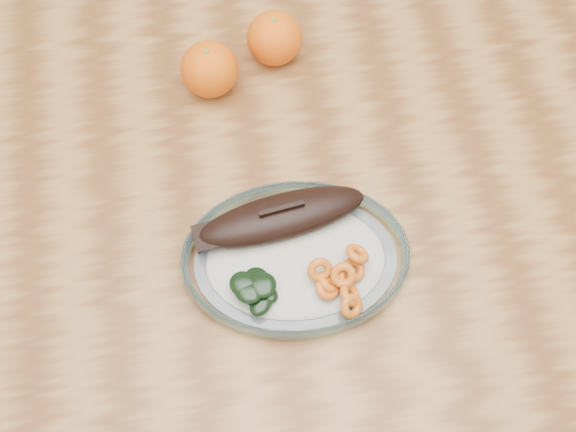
# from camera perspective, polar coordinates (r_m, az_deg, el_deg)

# --- Properties ---
(ground) EXTENTS (3.00, 3.00, 0.00)m
(ground) POSITION_cam_1_polar(r_m,az_deg,el_deg) (1.71, -1.47, -9.24)
(ground) COLOR slate
(ground) RESTS_ON ground
(dining_table) EXTENTS (1.20, 0.80, 0.75)m
(dining_table) POSITION_cam_1_polar(r_m,az_deg,el_deg) (1.10, -2.26, 0.27)
(dining_table) COLOR brown
(dining_table) RESTS_ON ground
(plated_meal) EXTENTS (0.58, 0.58, 0.08)m
(plated_meal) POSITION_cam_1_polar(r_m,az_deg,el_deg) (0.94, 0.56, -3.19)
(plated_meal) COLOR white
(plated_meal) RESTS_ON dining_table
(orange_left) EXTENTS (0.08, 0.08, 0.08)m
(orange_left) POSITION_cam_1_polar(r_m,az_deg,el_deg) (1.07, -6.22, 11.46)
(orange_left) COLOR #F85805
(orange_left) RESTS_ON dining_table
(orange_right) EXTENTS (0.08, 0.08, 0.08)m
(orange_right) POSITION_cam_1_polar(r_m,az_deg,el_deg) (1.10, -1.08, 13.88)
(orange_right) COLOR #F85805
(orange_right) RESTS_ON dining_table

